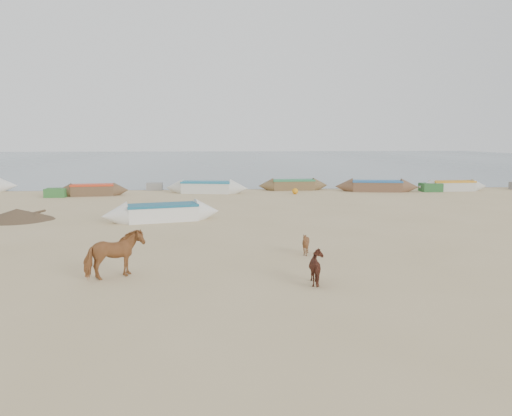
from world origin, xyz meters
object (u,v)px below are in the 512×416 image
at_px(calf_right, 319,268).
at_px(calf_front, 306,244).
at_px(near_canoe, 162,212).
at_px(cow_adult, 114,254).

bearing_deg(calf_right, calf_front, -25.96).
bearing_deg(near_canoe, calf_front, -68.55).
relative_size(cow_adult, calf_front, 2.07).
relative_size(cow_adult, near_canoe, 0.29).
bearing_deg(near_canoe, cow_adult, -106.74).
bearing_deg(cow_adult, calf_front, -97.94).
height_order(cow_adult, calf_front, cow_adult).
height_order(cow_adult, calf_right, cow_adult).
height_order(calf_front, calf_right, calf_right).
relative_size(cow_adult, calf_right, 1.82).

